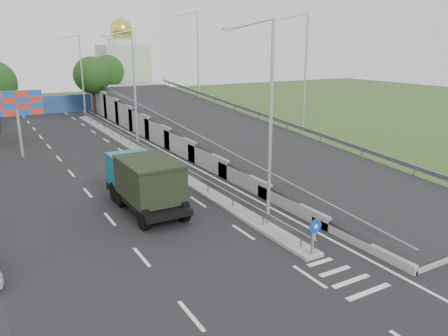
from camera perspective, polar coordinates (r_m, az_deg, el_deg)
ground at (r=18.63m, az=16.03°, el=-13.96°), size 160.00×160.00×0.00m
road_surface at (r=33.47m, az=-13.12°, el=-0.29°), size 26.00×90.00×0.04m
median at (r=38.02m, az=-10.61°, el=1.93°), size 1.00×44.00×0.20m
overpass_ramp at (r=40.69m, az=-0.71°, el=5.49°), size 10.00×50.00×3.50m
median_guardrail at (r=37.87m, az=-10.66°, el=2.88°), size 0.09×44.00×0.71m
sign_bollard at (r=19.53m, az=11.67°, el=-8.79°), size 0.64×0.23×1.67m
lamp_post_near at (r=21.10m, az=5.72°, el=6.88°), size 2.74×0.18×10.08m
lamp_post_mid at (r=39.01m, az=-11.89°, el=10.72°), size 2.74×0.18×10.08m
lamp_post_far at (r=58.30m, az=-18.27°, el=11.87°), size 2.74×0.18×10.08m
blue_wall at (r=63.92m, az=-22.69°, el=7.56°), size 30.00×0.50×2.40m
church at (r=74.37m, az=-12.99°, el=12.56°), size 7.00×7.00×13.80m
billboard at (r=39.35m, az=-25.48°, el=7.19°), size 4.00×0.24×5.50m
tree_median_far at (r=60.70m, az=-16.86°, el=11.51°), size 4.80×4.80×7.60m
tree_ramp_far at (r=68.46m, az=-14.96°, el=12.07°), size 4.80×4.80×7.60m
dump_truck at (r=24.91m, az=-10.37°, el=-1.61°), size 2.77×7.00×3.08m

